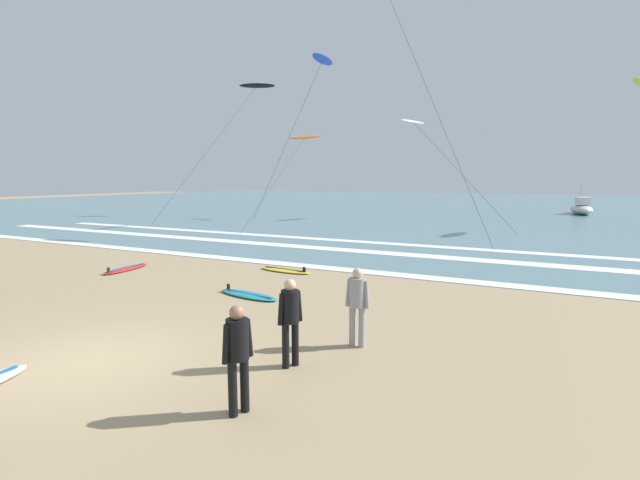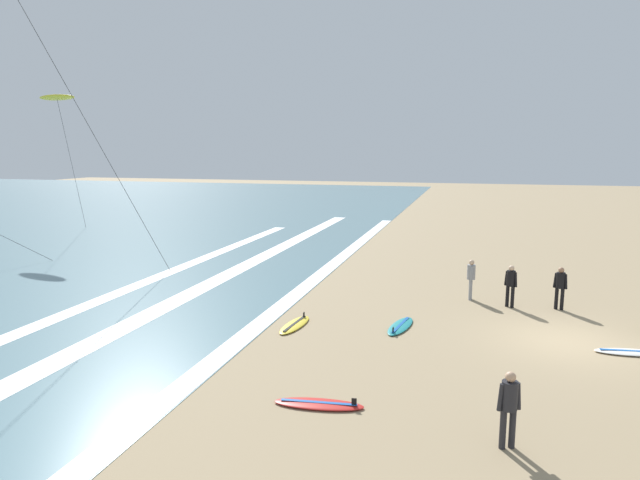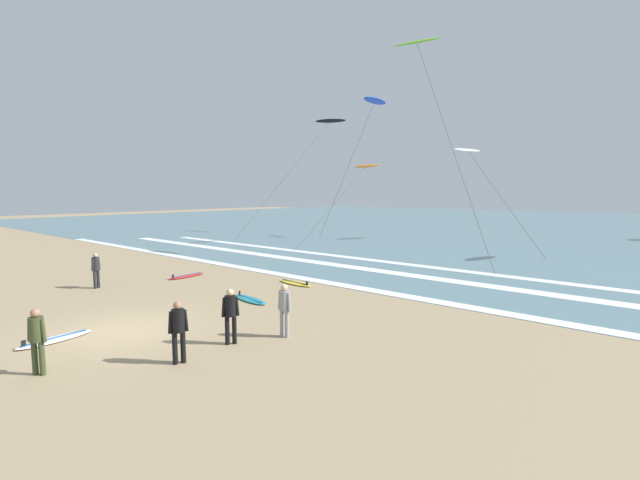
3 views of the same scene
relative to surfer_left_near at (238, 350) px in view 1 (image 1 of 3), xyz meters
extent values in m
plane|color=#9E8763|center=(-3.64, 0.26, -0.96)|extent=(160.00, 160.00, 0.00)
cube|color=slate|center=(-3.64, 54.63, -0.95)|extent=(140.00, 90.00, 0.01)
cube|color=white|center=(-4.71, 10.03, -0.94)|extent=(56.77, 0.74, 0.01)
cube|color=white|center=(-2.40, 14.24, -0.94)|extent=(54.06, 0.98, 0.01)
cube|color=white|center=(-4.94, 17.16, -0.94)|extent=(44.73, 0.80, 0.01)
cylinder|color=black|center=(-0.03, -0.09, -0.55)|extent=(0.13, 0.13, 0.82)
cylinder|color=black|center=(0.03, 0.09, -0.55)|extent=(0.13, 0.13, 0.82)
cylinder|color=black|center=(0.00, 0.00, 0.15)|extent=(0.32, 0.32, 0.58)
cylinder|color=black|center=(-0.07, -0.18, 0.13)|extent=(0.13, 0.16, 0.56)
cylinder|color=black|center=(0.07, 0.18, 0.13)|extent=(0.13, 0.16, 0.56)
sphere|color=#9E7051|center=(0.00, 0.00, 0.54)|extent=(0.21, 0.21, 0.21)
cylinder|color=gray|center=(0.45, 3.17, -0.55)|extent=(0.13, 0.13, 0.82)
cylinder|color=gray|center=(0.65, 3.18, -0.55)|extent=(0.13, 0.13, 0.82)
cylinder|color=gray|center=(0.55, 3.17, 0.15)|extent=(0.32, 0.32, 0.58)
cylinder|color=gray|center=(0.36, 3.17, 0.13)|extent=(0.14, 0.09, 0.56)
cylinder|color=gray|center=(0.74, 3.18, 0.13)|extent=(0.14, 0.09, 0.56)
sphere|color=#DBB28E|center=(0.55, 3.17, 0.54)|extent=(0.21, 0.21, 0.21)
cylinder|color=black|center=(-0.20, 1.65, -0.55)|extent=(0.13, 0.13, 0.82)
cylinder|color=black|center=(-0.11, 1.83, -0.55)|extent=(0.13, 0.13, 0.82)
cylinder|color=black|center=(-0.15, 1.74, 0.15)|extent=(0.32, 0.32, 0.58)
cylinder|color=black|center=(-0.24, 1.57, 0.13)|extent=(0.14, 0.16, 0.56)
cylinder|color=black|center=(-0.07, 1.90, 0.13)|extent=(0.14, 0.16, 0.56)
sphere|color=#DBB28E|center=(-0.15, 1.74, 0.54)|extent=(0.21, 0.21, 0.21)
ellipsoid|color=teal|center=(-3.64, 5.38, -0.91)|extent=(2.17, 0.93, 0.09)
cube|color=#1959B2|center=(-3.64, 5.38, -0.86)|extent=(1.78, 0.39, 0.01)
cube|color=black|center=(-4.45, 5.51, -0.79)|extent=(0.12, 0.04, 0.16)
ellipsoid|color=red|center=(-9.86, 6.47, -0.91)|extent=(0.83, 2.15, 0.09)
cube|color=#1959B2|center=(-9.86, 6.47, -0.86)|extent=(0.30, 1.79, 0.01)
cube|color=black|center=(-9.77, 5.65, -0.79)|extent=(0.03, 0.12, 0.16)
ellipsoid|color=yellow|center=(-4.47, 8.83, -0.91)|extent=(2.14, 0.78, 0.09)
cube|color=black|center=(-4.47, 8.83, -0.86)|extent=(1.79, 0.26, 0.01)
cube|color=black|center=(-3.65, 8.75, -0.79)|extent=(0.12, 0.03, 0.16)
ellipsoid|color=yellow|center=(8.60, 28.83, 8.12)|extent=(1.43, 3.29, 0.43)
ellipsoid|color=orange|center=(-14.06, 28.38, 5.74)|extent=(3.27, 1.16, 0.43)
cylinder|color=#333333|center=(-13.31, 22.75, 2.39)|extent=(1.52, 11.27, 6.71)
cylinder|color=#333333|center=(-1.45, 18.81, 5.94)|extent=(6.65, 3.16, 13.81)
ellipsoid|color=black|center=(-19.76, 29.99, 10.61)|extent=(3.20, 2.15, 0.43)
cylinder|color=#333333|center=(-20.95, 24.65, 4.82)|extent=(2.40, 10.70, 11.58)
ellipsoid|color=blue|center=(-10.45, 24.25, 10.52)|extent=(0.95, 3.24, 0.43)
cylinder|color=#333333|center=(-13.82, 24.76, 4.78)|extent=(6.77, 1.04, 11.49)
ellipsoid|color=white|center=(-6.16, 32.35, 7.00)|extent=(1.81, 3.27, 0.43)
cylinder|color=#333333|center=(-1.84, 28.49, 3.02)|extent=(8.67, 7.74, 7.97)
ellipsoid|color=beige|center=(7.10, 43.70, -0.51)|extent=(2.23, 5.35, 0.90)
cube|color=silver|center=(7.15, 43.31, 0.29)|extent=(1.25, 1.61, 0.70)
cylinder|color=#B2B2B2|center=(7.04, 44.30, 0.84)|extent=(0.08, 0.08, 1.80)
camera|label=1|loc=(3.70, -4.90, 2.38)|focal=25.21mm
camera|label=2|loc=(-21.39, 3.23, 4.93)|focal=30.97mm
camera|label=3|loc=(9.67, -5.78, 3.35)|focal=24.72mm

